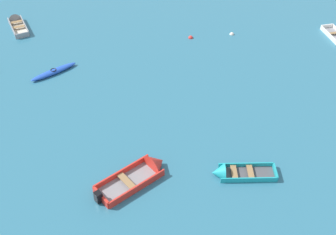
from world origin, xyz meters
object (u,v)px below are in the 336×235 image
Objects in this scene: rowboat_red_outer_right at (145,171)px; mooring_buoy_between_boats_right at (191,38)px; rowboat_grey_near_left at (16,22)px; rowboat_turquoise_cluster_inner at (230,173)px; mooring_buoy_outer_edge at (232,34)px; kayak_blue_far_right at (54,72)px.

mooring_buoy_between_boats_right is (1.03, 15.74, -0.22)m from rowboat_red_outer_right.
rowboat_turquoise_cluster_inner is at bearing -37.89° from rowboat_grey_near_left.
rowboat_red_outer_right is 1.10× the size of rowboat_turquoise_cluster_inner.
rowboat_red_outer_right is at bearing -172.50° from rowboat_turquoise_cluster_inner.
rowboat_grey_near_left reaches higher than rowboat_turquoise_cluster_inner.
mooring_buoy_between_boats_right is at bearing -162.44° from mooring_buoy_outer_edge.
mooring_buoy_between_boats_right is at bearing -0.39° from rowboat_grey_near_left.
rowboat_red_outer_right is 1.34× the size of kayak_blue_far_right.
mooring_buoy_between_boats_right is at bearing 86.27° from rowboat_red_outer_right.
rowboat_turquoise_cluster_inner is 9.46× the size of mooring_buoy_between_boats_right.
kayak_blue_far_right is at bearing -49.15° from rowboat_grey_near_left.
rowboat_turquoise_cluster_inner is 16.19m from mooring_buoy_outer_edge.
rowboat_red_outer_right is 10.43× the size of mooring_buoy_between_boats_right.
mooring_buoy_between_boats_right is (-3.89, 15.09, -0.16)m from rowboat_turquoise_cluster_inner.
rowboat_red_outer_right is at bearing -93.73° from mooring_buoy_between_boats_right.
rowboat_red_outer_right is 11.28× the size of mooring_buoy_outer_edge.
kayak_blue_far_right is 15.33m from mooring_buoy_outer_edge.
rowboat_grey_near_left is at bearing 130.85° from kayak_blue_far_right.
kayak_blue_far_right is 0.85× the size of rowboat_grey_near_left.
rowboat_red_outer_right is 12.54m from kayak_blue_far_right.
mooring_buoy_between_boats_right is 1.08× the size of mooring_buoy_outer_edge.
mooring_buoy_outer_edge is (-0.44, 16.18, -0.16)m from rowboat_turquoise_cluster_inner.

